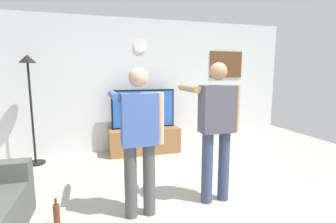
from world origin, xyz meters
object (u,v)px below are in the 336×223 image
television (143,109)px  person_standing_nearer_couch (216,124)px  framed_picture (226,65)px  floor_lamp (30,87)px  beverage_bottle (57,215)px  wall_clock (140,46)px  person_standing_nearer_lamp (139,135)px  tv_stand (144,140)px

television → person_standing_nearer_couch: (0.45, -2.25, 0.10)m
framed_picture → floor_lamp: 4.02m
person_standing_nearer_couch → beverage_bottle: (-1.87, -0.03, -0.86)m
wall_clock → framed_picture: size_ratio=0.33×
wall_clock → person_standing_nearer_couch: wall_clock is taller
framed_picture → beverage_bottle: framed_picture is taller
person_standing_nearer_lamp → beverage_bottle: person_standing_nearer_lamp is taller
person_standing_nearer_lamp → person_standing_nearer_couch: person_standing_nearer_couch is taller
tv_stand → person_standing_nearer_couch: bearing=-78.4°
person_standing_nearer_couch → beverage_bottle: bearing=-179.1°
television → person_standing_nearer_couch: 2.30m
wall_clock → floor_lamp: (-2.00, -0.37, -0.78)m
framed_picture → television: bearing=-172.8°
framed_picture → person_standing_nearer_lamp: 3.67m
tv_stand → wall_clock: wall_clock is taller
framed_picture → beverage_bottle: size_ratio=2.49×
person_standing_nearer_couch → beverage_bottle: person_standing_nearer_couch is taller
television → person_standing_nearer_lamp: person_standing_nearer_lamp is taller
tv_stand → floor_lamp: (-2.00, -0.08, 1.12)m
tv_stand → television: bearing=90.0°
framed_picture → floor_lamp: size_ratio=0.41×
television → person_standing_nearer_couch: size_ratio=0.73×
television → wall_clock: 1.28m
wall_clock → beverage_bottle: (-1.41, -2.52, -2.03)m
beverage_bottle → floor_lamp: bearing=105.3°
person_standing_nearer_couch → person_standing_nearer_lamp: bearing=-176.9°
floor_lamp → wall_clock: bearing=10.6°
wall_clock → framed_picture: 2.01m
framed_picture → person_standing_nearer_couch: size_ratio=0.46×
television → tv_stand: bearing=-90.0°
tv_stand → framed_picture: (1.98, 0.30, 1.54)m
wall_clock → floor_lamp: wall_clock is taller
wall_clock → tv_stand: bearing=-90.0°
wall_clock → framed_picture: wall_clock is taller
person_standing_nearer_couch → tv_stand: bearing=101.6°
television → beverage_bottle: size_ratio=3.99×
television → wall_clock: (0.00, 0.24, 1.26)m
tv_stand → person_standing_nearer_lamp: bearing=-103.0°
tv_stand → television: size_ratio=1.10×
framed_picture → person_standing_nearer_lamp: bearing=-134.4°
television → beverage_bottle: 2.79m
framed_picture → beverage_bottle: bearing=-143.3°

